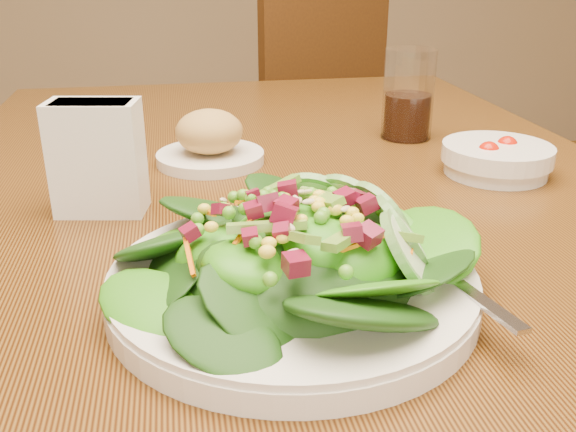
# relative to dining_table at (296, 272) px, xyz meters

# --- Properties ---
(dining_table) EXTENTS (0.90, 1.40, 0.75)m
(dining_table) POSITION_rel_dining_table_xyz_m (0.00, 0.00, 0.00)
(dining_table) COLOR brown
(dining_table) RESTS_ON ground_plane
(chair_far) EXTENTS (0.56, 0.56, 0.91)m
(chair_far) POSITION_rel_dining_table_xyz_m (0.21, 1.09, -0.17)
(chair_far) COLOR #44250B
(chair_far) RESTS_ON ground_plane
(salad_plate) EXTENTS (0.31, 0.30, 0.09)m
(salad_plate) POSITION_rel_dining_table_xyz_m (-0.04, -0.23, 0.13)
(salad_plate) COLOR silver
(salad_plate) RESTS_ON dining_table
(bread_plate) EXTENTS (0.14, 0.14, 0.07)m
(bread_plate) POSITION_rel_dining_table_xyz_m (-0.09, 0.14, 0.13)
(bread_plate) COLOR silver
(bread_plate) RESTS_ON dining_table
(tomato_bowl) EXTENTS (0.14, 0.14, 0.05)m
(tomato_bowl) POSITION_rel_dining_table_xyz_m (0.27, 0.03, 0.12)
(tomato_bowl) COLOR silver
(tomato_bowl) RESTS_ON dining_table
(drinking_glass) EXTENTS (0.08, 0.08, 0.13)m
(drinking_glass) POSITION_rel_dining_table_xyz_m (0.21, 0.22, 0.16)
(drinking_glass) COLOR silver
(drinking_glass) RESTS_ON dining_table
(napkin_holder) EXTENTS (0.10, 0.07, 0.12)m
(napkin_holder) POSITION_rel_dining_table_xyz_m (-0.22, -0.01, 0.17)
(napkin_holder) COLOR white
(napkin_holder) RESTS_ON dining_table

